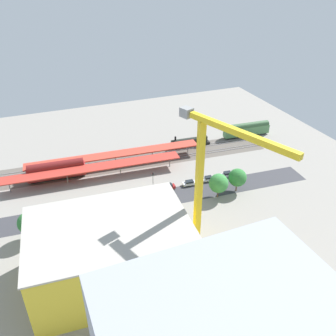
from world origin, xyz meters
The scene contains 21 objects.
ground_plane centered at (0.00, 0.00, 0.00)m, with size 164.77×164.77×0.00m, color gray.
rail_bed centered at (0.00, -21.54, 0.00)m, with size 102.98×13.61×0.01m, color #5B544C.
street_asphalt centered at (0.00, 4.56, 0.00)m, with size 102.98×9.00×0.01m, color #38383D.
track_rails centered at (0.00, -21.54, 0.18)m, with size 102.77×13.80×0.12m.
platform_canopy_near centered at (14.57, -14.08, 4.22)m, with size 58.85×8.88×4.42m.
platform_canopy_far centered at (5.70, -21.10, 3.87)m, with size 61.59×8.92×4.12m.
locomotive centered at (-25.53, -24.33, 1.75)m, with size 15.84×3.49×4.87m.
passenger_coach centered at (-50.61, -24.34, 3.05)m, with size 20.04×4.08×5.78m.
freight_coach_far centered at (26.16, -18.73, 3.29)m, with size 18.98×4.38×6.27m.
parked_car_0 centered at (-27.42, 1.04, 0.78)m, with size 4.34×2.23×1.77m.
parked_car_1 centered at (-20.22, 1.13, 0.74)m, with size 4.16×2.09×1.66m.
parked_car_2 centered at (-13.32, 1.18, 0.72)m, with size 4.65×2.22×1.61m.
parked_car_3 centered at (-6.14, 0.81, 0.77)m, with size 4.35×2.05×1.73m.
construction_building centered at (18.92, 29.71, 7.33)m, with size 34.17×23.58×14.66m, color yellow.
construction_roof_slab centered at (18.92, 29.71, 14.86)m, with size 34.77×24.18×0.40m, color #ADA89E.
tower_crane centered at (-2.89, 31.75, 22.01)m, with size 11.26×26.15×37.01m.
box_truck_0 centered at (16.96, 13.06, 1.58)m, with size 9.24×3.65×3.16m.
street_tree_0 centered at (-18.72, 10.35, 4.95)m, with size 5.95×5.95×7.94m.
street_tree_1 centered at (-25.81, 9.47, 4.86)m, with size 5.69×5.69×7.71m.
street_tree_2 centered at (35.69, 9.54, 5.26)m, with size 5.78×5.78×8.17m.
traffic_light centered at (-1.31, -0.18, 4.39)m, with size 0.50×0.36×6.62m.
Camera 1 is at (28.19, 88.41, 63.34)m, focal length 37.84 mm.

